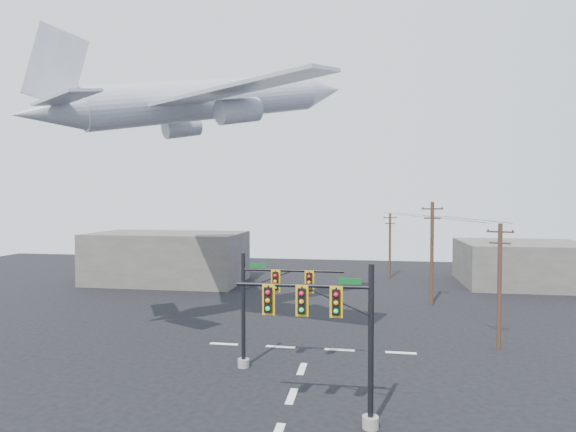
% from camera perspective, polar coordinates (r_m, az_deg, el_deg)
% --- Properties ---
extents(lane_markings, '(14.00, 21.20, 0.01)m').
position_cam_1_polar(lane_markings, '(27.39, 0.89, -19.51)').
color(lane_markings, white).
rests_on(lane_markings, ground).
extents(signal_mast_near, '(6.40, 0.80, 7.25)m').
position_cam_1_polar(signal_mast_near, '(21.87, 5.74, -13.88)').
color(signal_mast_near, gray).
rests_on(signal_mast_near, ground).
extents(signal_mast_far, '(6.30, 0.75, 6.86)m').
position_cam_1_polar(signal_mast_far, '(28.94, -2.84, -10.75)').
color(signal_mast_far, gray).
rests_on(signal_mast_far, ground).
extents(utility_pole_a, '(1.62, 0.70, 8.45)m').
position_cam_1_polar(utility_pole_a, '(35.20, 23.78, -7.38)').
color(utility_pole_a, '#482D1F').
rests_on(utility_pole_a, ground).
extents(utility_pole_b, '(1.99, 0.33, 9.81)m').
position_cam_1_polar(utility_pole_b, '(47.49, 16.69, -4.03)').
color(utility_pole_b, '#482D1F').
rests_on(utility_pole_b, ground).
extents(utility_pole_c, '(1.69, 0.28, 8.26)m').
position_cam_1_polar(utility_pole_c, '(62.72, 11.98, -3.29)').
color(utility_pole_c, '#482D1F').
rests_on(utility_pole_c, ground).
extents(power_lines, '(7.29, 28.78, 0.13)m').
position_cam_1_polar(power_lines, '(48.39, 16.26, -0.02)').
color(power_lines, black).
extents(airliner, '(22.02, 22.29, 7.77)m').
position_cam_1_polar(airliner, '(37.62, -9.35, 13.33)').
color(airliner, '#B1B6BD').
extents(building_left, '(18.00, 10.00, 6.00)m').
position_cam_1_polar(building_left, '(60.19, -14.08, -4.79)').
color(building_left, '#635E57').
rests_on(building_left, ground).
extents(building_right, '(14.00, 12.00, 5.00)m').
position_cam_1_polar(building_right, '(63.07, 26.14, -5.08)').
color(building_right, '#635E57').
rests_on(building_right, ground).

